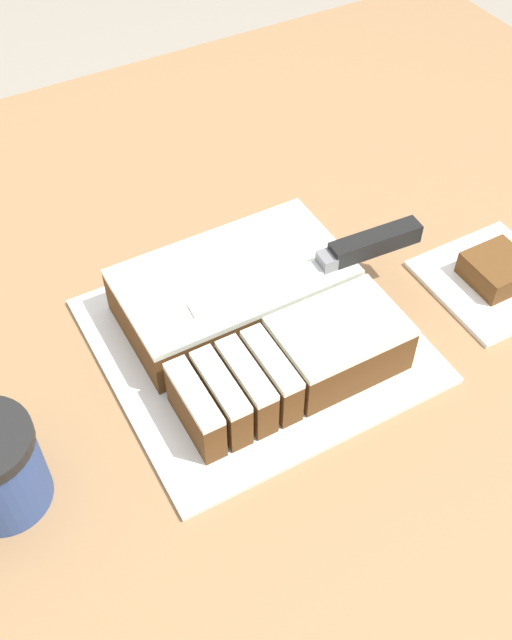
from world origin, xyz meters
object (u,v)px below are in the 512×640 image
cake (257,317)px  cake_board (256,340)px  knife (355,250)px  brownie (497,270)px

cake → cake_board: bearing=-136.2°
cake → knife: size_ratio=0.90×
knife → cake_board: bearing=6.4°
knife → brownie: (0.16, -0.06, -0.05)m
cake → brownie: 0.29m
brownie → knife: bearing=159.2°
cake_board → cake: 0.03m
cake_board → knife: (0.12, 0.01, 0.07)m
cake_board → brownie: brownie is taller
brownie → cake: bearing=168.3°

